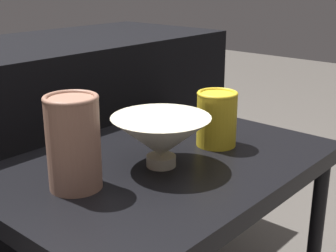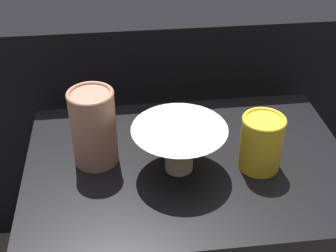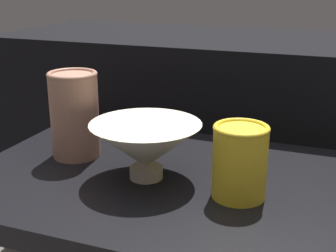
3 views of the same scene
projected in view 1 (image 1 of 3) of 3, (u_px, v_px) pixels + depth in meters
table at (162, 182)px, 1.04m from camera, size 0.74×0.52×0.50m
couch_backdrop at (25, 160)px, 1.41m from camera, size 1.37×0.50×0.69m
bowl at (161, 137)px, 0.97m from camera, size 0.21×0.21×0.11m
vase_textured_left at (73, 141)px, 0.86m from camera, size 0.10×0.10×0.18m
vase_colorful_right at (217, 118)px, 1.09m from camera, size 0.10×0.10×0.13m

